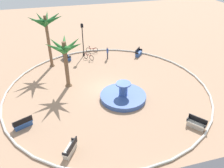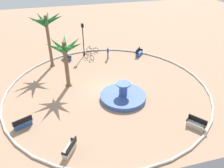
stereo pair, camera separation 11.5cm
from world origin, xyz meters
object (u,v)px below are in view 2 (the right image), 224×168
object	(u,v)px
palm_tree_by_curb	(46,25)
lamppost	(83,37)
bench_west	(139,53)
person_cyclist_helmet	(108,52)
bench_east	(23,124)
bench_southeast	(70,149)
palm_tree_near_fountain	(65,51)
bicycle_by_lamppost	(89,57)
fountain	(123,96)
bench_southwest	(196,125)
bicycle_red_frame	(92,50)
bench_north	(67,57)

from	to	relation	value
palm_tree_by_curb	lamppost	world-z (taller)	palm_tree_by_curb
palm_tree_by_curb	bench_west	size ratio (longest dim) A/B	4.31
palm_tree_by_curb	person_cyclist_helmet	distance (m)	8.53
bench_east	bench_southeast	xyz separation A→B (m)	(-3.52, 3.86, 0.00)
palm_tree_near_fountain	bench_southeast	distance (m)	10.26
bench_west	bench_east	bearing A→B (deg)	37.28
palm_tree_near_fountain	bicycle_by_lamppost	size ratio (longest dim) A/B	3.96
palm_tree_near_fountain	bicycle_by_lamppost	world-z (taller)	palm_tree_near_fountain
lamppost	bicycle_by_lamppost	size ratio (longest dim) A/B	3.40
bench_west	bicycle_by_lamppost	bearing A→B (deg)	-4.59
fountain	bench_southwest	size ratio (longest dim) A/B	2.89
fountain	palm_tree_by_curb	world-z (taller)	palm_tree_by_curb
bicycle_by_lamppost	bicycle_red_frame	bearing A→B (deg)	-111.83
palm_tree_near_fountain	bench_west	xyz separation A→B (m)	(-10.23, -5.47, -3.72)
palm_tree_near_fountain	bicycle_red_frame	size ratio (longest dim) A/B	3.21
bench_north	lamppost	size ratio (longest dim) A/B	0.37
bench_east	bench_north	bearing A→B (deg)	-111.39
bench_east	bench_west	size ratio (longest dim) A/B	1.08
bicycle_red_frame	person_cyclist_helmet	xyz separation A→B (m)	(-1.61, 2.63, 0.54)
bench_north	lamppost	xyz separation A→B (m)	(-2.42, -0.64, 2.32)
bicycle_red_frame	person_cyclist_helmet	bearing A→B (deg)	121.48
bench_west	bicycle_red_frame	bearing A→B (deg)	-24.50
bicycle_by_lamppost	bench_east	bearing A→B (deg)	56.50
bench_southwest	bench_north	bearing A→B (deg)	-60.93
bench_east	bicycle_red_frame	xyz separation A→B (m)	(-8.62, -13.88, 0.04)
bench_southeast	bench_east	bearing A→B (deg)	-47.69
bench_southwest	bicycle_by_lamppost	bearing A→B (deg)	-68.07
palm_tree_by_curb	bench_southeast	size ratio (longest dim) A/B	4.09
bench_east	bench_north	size ratio (longest dim) A/B	0.99
bench_southeast	bicycle_red_frame	bearing A→B (deg)	-106.04
bench_southwest	bicycle_red_frame	size ratio (longest dim) A/B	0.96
bicycle_red_frame	bench_north	bearing A→B (deg)	20.35
palm_tree_by_curb	person_cyclist_helmet	xyz separation A→B (m)	(-7.33, -0.22, -4.35)
bench_southeast	bicycle_red_frame	distance (m)	18.46
bench_east	lamppost	size ratio (longest dim) A/B	0.36
bench_west	person_cyclist_helmet	size ratio (longest dim) A/B	0.93
fountain	bicycle_by_lamppost	distance (m)	10.04
bench_east	bench_southeast	bearing A→B (deg)	132.31
bench_east	bench_southwest	xyz separation A→B (m)	(-14.02, 3.90, 0.00)
fountain	bench_north	distance (m)	11.62
fountain	bench_southwest	world-z (taller)	fountain
bench_southwest	bicycle_by_lamppost	xyz separation A→B (m)	(6.28, -15.59, 0.04)
bench_north	bench_southwest	bearing A→B (deg)	119.07
bench_west	bicycle_by_lamppost	xyz separation A→B (m)	(6.90, -0.55, 0.04)
bench_east	lamppost	distance (m)	15.22
fountain	lamppost	bearing A→B (deg)	-79.58
bench_east	person_cyclist_helmet	xyz separation A→B (m)	(-10.23, -11.25, 0.58)
palm_tree_by_curb	bench_southeast	bearing A→B (deg)	92.38
palm_tree_by_curb	bicycle_red_frame	size ratio (longest dim) A/B	4.00
lamppost	bicycle_red_frame	world-z (taller)	lamppost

